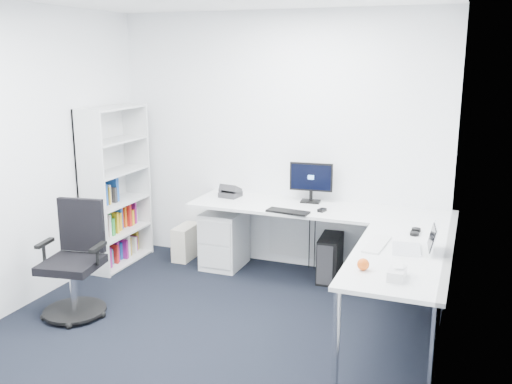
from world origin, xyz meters
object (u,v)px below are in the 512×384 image
(bookshelf, at_px, (116,187))
(laptop, at_px, (407,236))
(task_chair, at_px, (71,261))
(monitor, at_px, (311,182))
(l_desk, at_px, (308,255))

(bookshelf, distance_m, laptop, 3.22)
(task_chair, relative_size, laptop, 3.19)
(monitor, bearing_deg, bookshelf, -172.04)
(task_chair, relative_size, monitor, 2.28)
(bookshelf, relative_size, monitor, 3.90)
(monitor, height_order, laptop, monitor)
(bookshelf, height_order, monitor, bookshelf)
(laptop, bearing_deg, task_chair, -175.39)
(bookshelf, distance_m, monitor, 2.10)
(monitor, bearing_deg, laptop, -52.21)
(bookshelf, bearing_deg, laptop, -12.40)
(monitor, bearing_deg, l_desk, -81.28)
(l_desk, distance_m, bookshelf, 2.23)
(task_chair, distance_m, monitor, 2.46)
(task_chair, bearing_deg, monitor, 37.51)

